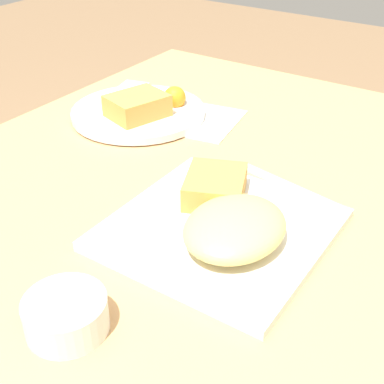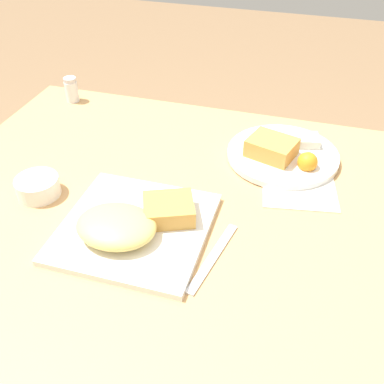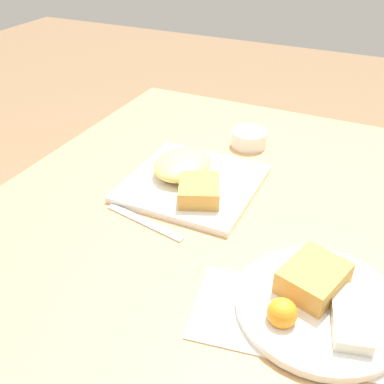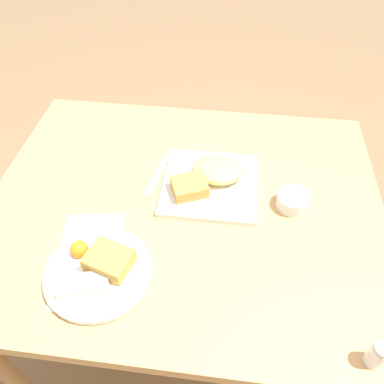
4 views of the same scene
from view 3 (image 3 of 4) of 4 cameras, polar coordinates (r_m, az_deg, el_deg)
dining_table at (r=0.95m, az=2.24°, el=-6.42°), size 1.10×0.89×0.77m
menu_card at (r=0.70m, az=11.89°, el=-15.45°), size 0.20×0.30×0.00m
plate_square_near at (r=0.96m, az=-0.32°, el=1.95°), size 0.27×0.27×0.06m
plate_oval_far at (r=0.72m, az=15.77°, el=-13.10°), size 0.25×0.25×0.05m
sauce_ramekin at (r=1.13m, az=7.26°, el=6.82°), size 0.09×0.09×0.04m
butter_knife at (r=0.87m, az=-6.06°, el=-3.81°), size 0.05×0.18×0.00m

